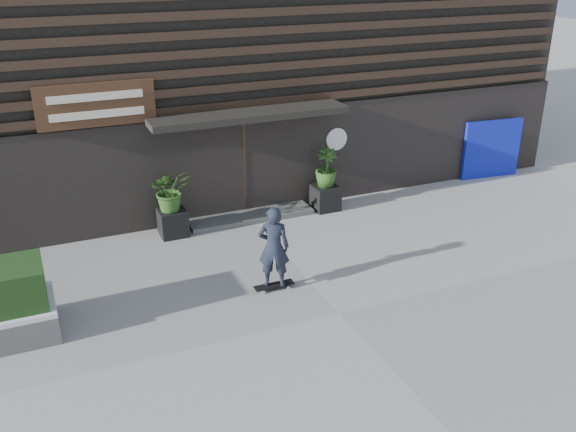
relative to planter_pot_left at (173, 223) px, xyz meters
name	(u,v)px	position (x,y,z in m)	size (l,w,h in m)	color
ground	(339,313)	(1.90, -4.40, -0.30)	(80.00, 80.00, 0.00)	#A29F99
entrance_step	(250,216)	(1.90, 0.20, -0.24)	(3.00, 0.80, 0.12)	#4A4A48
planter_pot_left	(173,223)	(0.00, 0.00, 0.00)	(0.60, 0.60, 0.60)	black
bamboo_left	(170,190)	(0.00, 0.00, 0.78)	(0.86, 0.75, 0.96)	#2D591E
planter_pot_right	(325,198)	(3.80, 0.00, 0.00)	(0.60, 0.60, 0.60)	black
bamboo_right	(326,167)	(3.80, 0.00, 0.78)	(0.54, 0.54, 0.96)	#2D591E
blue_tarp	(491,149)	(9.05, 0.30, 0.51)	(1.72, 0.12, 1.61)	#0D16AF
building	(182,21)	(1.90, 5.56, 3.69)	(18.00, 11.00, 8.00)	black
skateboarder	(274,247)	(1.16, -3.15, 0.58)	(0.78, 0.59, 1.69)	black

